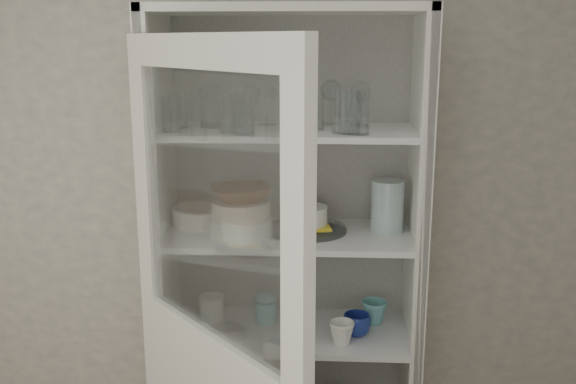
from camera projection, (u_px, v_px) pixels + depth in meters
The scene contains 31 objects.
wall_back at pixel (243, 206), 2.69m from camera, with size 3.60×0.02×2.60m, color gray.
pantry_cabinet at pixel (289, 303), 2.60m from camera, with size 1.00×0.45×2.10m.
tumbler_0 at pixel (170, 114), 2.26m from camera, with size 0.06×0.06×0.13m, color silver.
tumbler_1 at pixel (228, 114), 2.25m from camera, with size 0.07×0.07×0.13m, color silver.
tumbler_2 at pixel (290, 111), 2.25m from camera, with size 0.08×0.08×0.15m, color silver.
tumbler_3 at pixel (243, 112), 2.21m from camera, with size 0.08×0.08×0.16m, color silver.
tumbler_4 at pixel (342, 112), 2.24m from camera, with size 0.07×0.07×0.15m, color silver.
tumbler_5 at pixel (349, 112), 2.21m from camera, with size 0.08×0.08×0.15m, color silver.
tumbler_6 at pixel (360, 114), 2.20m from camera, with size 0.07×0.07×0.14m, color silver.
tumbler_7 at pixel (179, 110), 2.37m from camera, with size 0.07×0.07×0.13m, color silver.
tumbler_8 at pixel (238, 111), 2.35m from camera, with size 0.06×0.06×0.13m, color silver.
tumbler_9 at pixel (210, 108), 2.38m from camera, with size 0.07×0.07×0.15m, color silver.
tumbler_10 at pixel (315, 112), 2.32m from camera, with size 0.07×0.07×0.13m, color silver.
goblet_0 at pixel (215, 103), 2.44m from camera, with size 0.08×0.08×0.17m, color silver, non-canonical shape.
goblet_1 at pixel (267, 103), 2.43m from camera, with size 0.08×0.08×0.17m, color silver, non-canonical shape.
goblet_2 at pixel (331, 100), 2.46m from camera, with size 0.08×0.08×0.19m, color silver, non-canonical shape.
goblet_3 at pixel (360, 101), 2.40m from camera, with size 0.08×0.08×0.19m, color silver, non-canonical shape.
plate_stack_front at pixel (241, 227), 2.40m from camera, with size 0.24×0.24×0.07m, color white.
plate_stack_back at pixel (201, 216), 2.56m from camera, with size 0.23×0.23×0.07m, color white.
cream_bowl at pixel (241, 209), 2.38m from camera, with size 0.22×0.22×0.07m, color beige.
terracotta_bowl at pixel (240, 193), 2.37m from camera, with size 0.23×0.23×0.06m, color brown.
glass_platter at pixel (306, 229), 2.47m from camera, with size 0.31×0.31×0.02m, color silver.
yellow_trivet at pixel (306, 225), 2.47m from camera, with size 0.16×0.16×0.01m, color yellow.
white_ramekin at pixel (307, 215), 2.46m from camera, with size 0.16×0.16×0.07m, color white.
grey_bowl_stack at pixel (387, 206), 2.45m from camera, with size 0.12×0.12×0.20m, color #A7BDBB.
mug_blue at pixel (357, 325), 2.49m from camera, with size 0.11×0.11×0.09m, color navy.
mug_teal at pixel (374, 312), 2.59m from camera, with size 0.10×0.10×0.10m, color teal.
mug_white at pixel (342, 333), 2.41m from camera, with size 0.10×0.10×0.09m, color white.
teal_jar at pixel (266, 309), 2.60m from camera, with size 0.09×0.09×0.10m.
measuring_cups at pixel (228, 332), 2.47m from camera, with size 0.11×0.11×0.04m, color silver.
white_canister at pixel (212, 310), 2.59m from camera, with size 0.10×0.10×0.12m, color white.
Camera 1 is at (0.33, -1.08, 1.98)m, focal length 40.00 mm.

